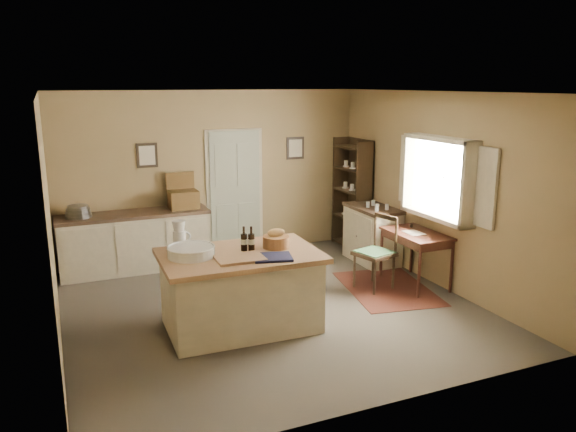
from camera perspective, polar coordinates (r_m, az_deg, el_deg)
name	(u,v)px	position (r m, az deg, el deg)	size (l,w,h in m)	color
ground	(270,307)	(7.31, -1.82, -9.21)	(5.00, 5.00, 0.00)	#5E5547
wall_back	(213,175)	(9.24, -7.58, 4.18)	(5.00, 0.10, 2.70)	#967C51
wall_front	(379,263)	(4.74, 9.20, -4.71)	(5.00, 0.10, 2.70)	#967C51
wall_left	(50,224)	(6.46, -23.04, -0.76)	(0.10, 5.00, 2.70)	#967C51
wall_right	(435,190)	(8.14, 14.74, 2.61)	(0.10, 5.00, 2.70)	#967C51
ceiling	(268,92)	(6.75, -2.00, 12.45)	(5.00, 5.00, 0.00)	silver
door	(235,191)	(9.36, -5.41, 2.53)	(0.97, 0.06, 2.11)	#9FA38C
framed_prints	(225,152)	(9.22, -6.41, 6.52)	(2.82, 0.02, 0.38)	black
window	(441,178)	(7.90, 15.27, 3.74)	(0.25, 1.99, 1.12)	beige
work_island	(240,288)	(6.60, -4.93, -7.33)	(1.84, 1.23, 1.20)	beige
sideboard	(136,239)	(8.87, -15.23, -2.31)	(2.25, 0.64, 1.18)	beige
rug	(387,288)	(8.04, 10.03, -7.24)	(1.10, 1.60, 0.01)	#472416
writing_desk	(416,239)	(8.09, 12.90, -2.27)	(0.61, 1.00, 0.82)	#331710
desk_chair	(374,254)	(7.87, 8.77, -3.81)	(0.47, 0.47, 1.01)	black
right_cabinet	(372,234)	(9.06, 8.55, -1.80)	(0.56, 1.01, 0.99)	beige
shelving_unit	(354,194)	(9.76, 6.72, 2.26)	(0.32, 0.85, 1.89)	black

